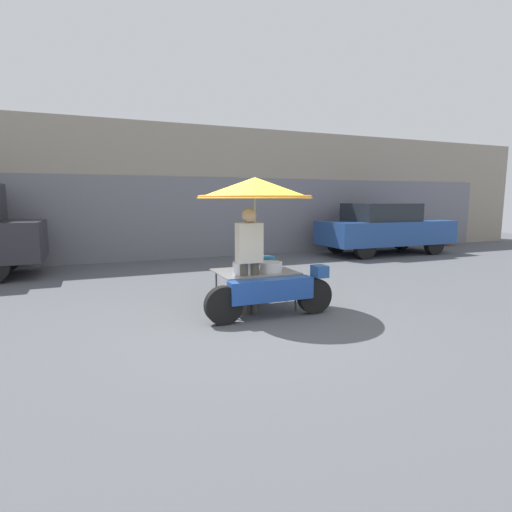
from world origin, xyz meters
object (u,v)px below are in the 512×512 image
Objects in this scene: parked_car at (384,228)px; vendor_motorcycle_cart at (257,208)px; vendor_person at (249,256)px; potted_plant at (449,234)px.

vendor_motorcycle_cart is at bearing -144.40° from parked_car.
vendor_person is at bearing -136.31° from vendor_motorcycle_cart.
potted_plant is at bearing 28.07° from vendor_motorcycle_cart.
parked_car reaches higher than potted_plant.
vendor_motorcycle_cart is 1.29× the size of vendor_person.
parked_car reaches higher than vendor_person.
vendor_person is 0.37× the size of parked_car.
vendor_motorcycle_cart is 0.77m from vendor_person.
vendor_person is at bearing -144.10° from parked_car.
vendor_motorcycle_cart is 2.56× the size of potted_plant.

